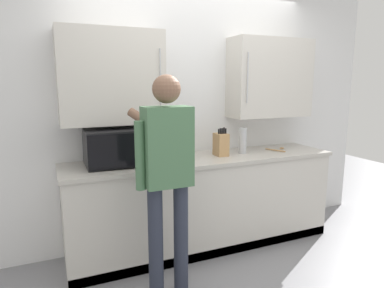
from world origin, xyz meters
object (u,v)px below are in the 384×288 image
object	(u,v)px
stock_pot	(174,149)
wooden_spoon	(279,149)
microwave_oven	(114,147)
thermos_flask	(243,140)
person_figure	(166,169)
knife_block	(221,144)

from	to	relation	value
stock_pot	wooden_spoon	bearing A→B (deg)	0.35
microwave_oven	wooden_spoon	world-z (taller)	microwave_oven
thermos_flask	wooden_spoon	size ratio (longest dim) A/B	1.19
thermos_flask	wooden_spoon	world-z (taller)	thermos_flask
person_figure	knife_block	bearing A→B (deg)	39.38
microwave_oven	thermos_flask	bearing A→B (deg)	-0.70
wooden_spoon	microwave_oven	bearing A→B (deg)	179.10
microwave_oven	stock_pot	distance (m)	0.55
knife_block	person_figure	xyz separation A→B (m)	(-0.79, -0.65, -0.02)
knife_block	wooden_spoon	size ratio (longest dim) A/B	1.27
knife_block	stock_pot	bearing A→B (deg)	-178.85
knife_block	thermos_flask	bearing A→B (deg)	1.97
microwave_oven	knife_block	size ratio (longest dim) A/B	1.89
knife_block	stock_pot	world-z (taller)	knife_block
microwave_oven	person_figure	bearing A→B (deg)	-69.94
microwave_oven	knife_block	bearing A→B (deg)	-1.35
stock_pot	knife_block	bearing A→B (deg)	1.15
microwave_oven	stock_pot	xyz separation A→B (m)	(0.55, -0.03, -0.06)
microwave_oven	stock_pot	world-z (taller)	microwave_oven
microwave_oven	thermos_flask	xyz separation A→B (m)	(1.29, -0.02, -0.02)
microwave_oven	knife_block	world-z (taller)	microwave_oven
knife_block	wooden_spoon	xyz separation A→B (m)	(0.70, -0.00, -0.10)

